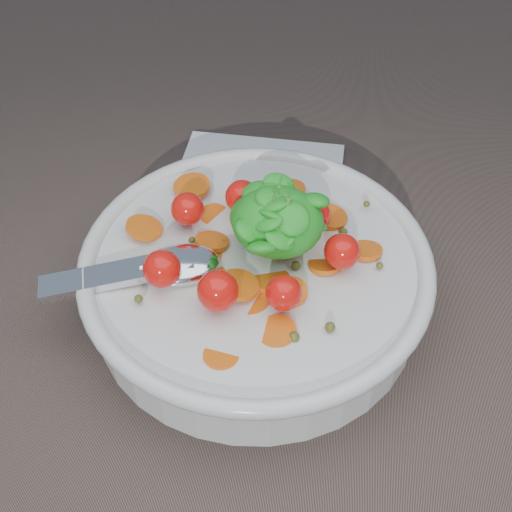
# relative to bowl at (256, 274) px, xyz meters

# --- Properties ---
(ground) EXTENTS (6.00, 6.00, 0.00)m
(ground) POSITION_rel_bowl_xyz_m (-0.02, 0.01, -0.04)
(ground) COLOR brown
(ground) RESTS_ON ground
(bowl) EXTENTS (0.33, 0.30, 0.13)m
(bowl) POSITION_rel_bowl_xyz_m (0.00, 0.00, 0.00)
(bowl) COLOR silver
(bowl) RESTS_ON ground
(napkin) EXTENTS (0.18, 0.16, 0.01)m
(napkin) POSITION_rel_bowl_xyz_m (-0.02, 0.16, -0.03)
(napkin) COLOR white
(napkin) RESTS_ON ground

